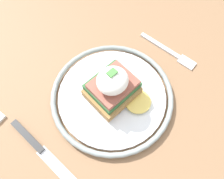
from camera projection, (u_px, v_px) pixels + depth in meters
name	position (u px, v px, depth m)	size (l,w,h in m)	color
ground_plane	(104.00, 152.00, 1.10)	(6.00, 6.00, 0.00)	gray
dining_table	(95.00, 106.00, 0.54)	(1.01, 0.87, 0.73)	#846042
plate	(112.00, 96.00, 0.43)	(0.24, 0.24, 0.02)	silver
sandwich	(113.00, 87.00, 0.39)	(0.09, 0.11, 0.08)	#9E703D
fork	(170.00, 52.00, 0.48)	(0.03, 0.14, 0.00)	silver
knife	(40.00, 149.00, 0.39)	(0.03, 0.17, 0.01)	#2D2D2D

